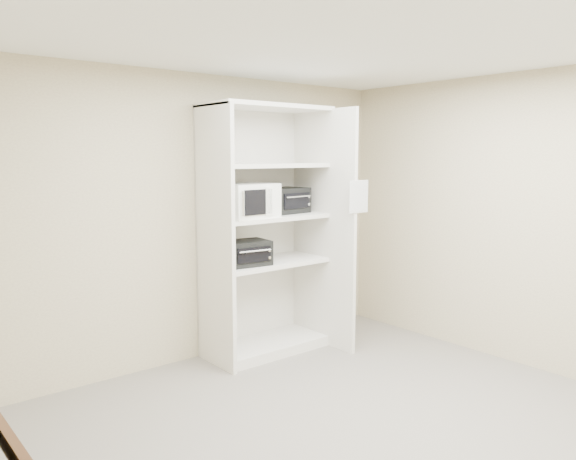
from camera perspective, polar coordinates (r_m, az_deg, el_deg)
floor at (r=4.22m, az=5.66°, el=-19.93°), size 4.50×4.00×0.01m
ceiling at (r=3.82m, az=6.22°, el=18.96°), size 4.50×4.00×0.01m
wall_back at (r=5.37m, az=-9.43°, el=1.12°), size 4.50×0.02×2.70m
wall_right at (r=5.60m, az=22.33°, el=0.92°), size 0.02×4.00×2.70m
shelving_unit at (r=5.52m, az=-1.83°, el=-0.90°), size 1.24×0.92×2.42m
microwave at (r=5.23m, az=-4.27°, el=3.00°), size 0.57×0.46×0.32m
toaster_oven_upper at (r=5.65m, az=-0.37°, el=3.03°), size 0.48×0.38×0.25m
toaster_oven_lower at (r=5.29m, az=-4.31°, el=-2.33°), size 0.45×0.37×0.23m
paper_sign at (r=5.40m, az=7.21°, el=3.39°), size 0.24×0.01×0.31m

